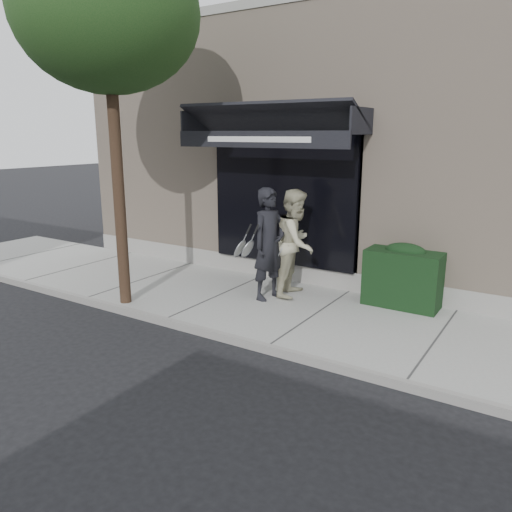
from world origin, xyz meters
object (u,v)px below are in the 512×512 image
Objects in this scene: hedge at (404,276)px; pedestrian_front at (269,244)px; street_tree at (107,13)px; pedestrian_back at (296,243)px.

pedestrian_front is at bearing -156.71° from hedge.
hedge is 0.63× the size of pedestrian_front.
street_tree reaches higher than pedestrian_back.
pedestrian_front is (2.09, 1.60, -3.83)m from street_tree.
street_tree is 4.98m from pedestrian_back.
pedestrian_back is (0.30, 0.46, -0.03)m from pedestrian_front.
hedge is 2.02m from pedestrian_back.
street_tree reaches higher than hedge.
pedestrian_front is 1.03× the size of pedestrian_back.
street_tree is 3.04× the size of pedestrian_front.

